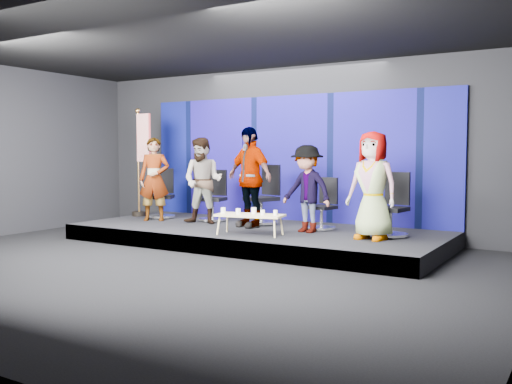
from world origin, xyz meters
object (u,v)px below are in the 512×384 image
chair_a (162,202)px  chair_c (264,205)px  panelist_b (203,181)px  mug_b (238,211)px  panelist_d (307,189)px  mug_d (263,212)px  chair_e (392,215)px  flag_stand (142,159)px  chair_b (214,204)px  mug_a (223,210)px  mug_c (254,211)px  mug_e (276,213)px  panelist_e (373,186)px  coffee_table (250,216)px  panelist_a (154,179)px  panelist_c (249,177)px  chair_d (323,212)px

chair_a → chair_c: bearing=-23.9°
panelist_b → mug_b: panelist_b is taller
panelist_d → mug_d: size_ratio=17.14×
mug_b → mug_d: (0.43, 0.11, -0.00)m
chair_e → flag_stand: flag_stand is taller
chair_b → mug_a: size_ratio=10.59×
chair_c → flag_stand: flag_stand is taller
mug_a → mug_c: (0.50, 0.21, 0.00)m
chair_a → mug_d: bearing=-48.8°
mug_c → mug_e: bearing=0.5°
chair_c → panelist_e: size_ratio=0.67×
mug_d → mug_e: mug_d is taller
coffee_table → panelist_d: bearing=49.2°
chair_e → mug_a: size_ratio=10.88×
chair_e → coffee_table: 2.41m
panelist_a → panelist_d: bearing=-27.4°
mug_a → mug_e: mug_a is taller
panelist_e → chair_b: bearing=177.6°
panelist_c → chair_d: bearing=32.9°
chair_e → panelist_e: panelist_e is taller
panelist_a → panelist_b: size_ratio=1.01×
chair_b → panelist_e: (3.67, -0.71, 0.53)m
mug_e → coffee_table: bearing=-164.5°
chair_a → mug_b: size_ratio=10.76×
panelist_e → mug_b: panelist_e is taller
chair_b → mug_d: (1.96, -1.32, 0.05)m
panelist_c → chair_e: (2.71, 0.20, -0.59)m
chair_b → mug_c: bearing=-47.3°
mug_a → mug_d: size_ratio=1.11×
panelist_c → panelist_e: bearing=10.0°
chair_d → mug_c: size_ratio=8.85×
chair_b → panelist_e: bearing=-23.1°
mug_c → panelist_c: bearing=126.6°
chair_a → mug_c: chair_a is taller
chair_d → chair_e: chair_e is taller
chair_a → panelist_c: (2.42, -0.31, 0.60)m
mug_e → chair_b: bearing=150.7°
panelist_b → panelist_c: 1.05m
mug_b → flag_stand: flag_stand is taller
chair_d → mug_e: size_ratio=11.27×
chair_a → mug_c: bearing=-48.4°
chair_d → chair_e: bearing=2.8°
chair_b → mug_a: (1.21, -1.41, 0.06)m
chair_b → panelist_c: (1.14, -0.44, 0.60)m
chair_b → mug_b: bearing=-55.1°
chair_e → coffee_table: bearing=-144.7°
panelist_d → mug_b: panelist_d is taller
chair_c → mug_a: bearing=-72.0°
panelist_c → flag_stand: bearing=-169.6°
chair_b → panelist_c: 1.36m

